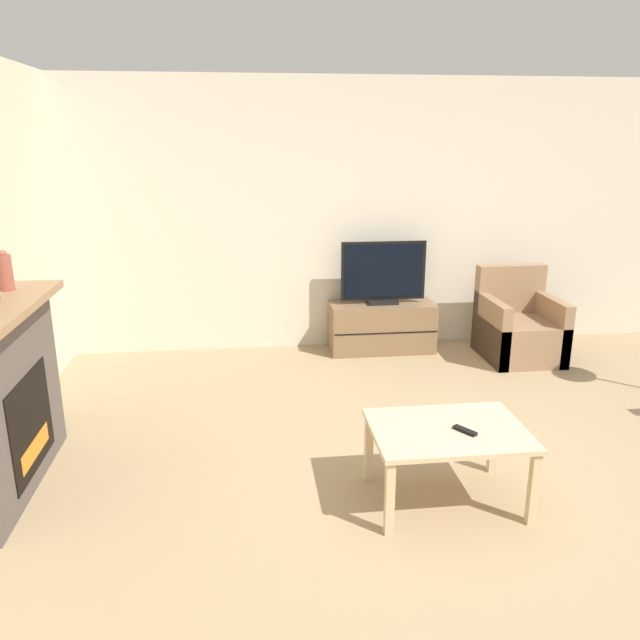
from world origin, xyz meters
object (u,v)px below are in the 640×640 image
tv_stand (382,327)px  remote (465,431)px  armchair (518,329)px  tv (383,275)px  mantel_vase_right (5,272)px  coffee_table (448,438)px

tv_stand → remote: tv_stand is taller
tv_stand → armchair: armchair is taller
tv → armchair: size_ratio=0.97×
tv_stand → tv: bearing=-90.0°
armchair → tv_stand: bearing=164.8°
mantel_vase_right → armchair: (4.20, 1.51, -1.01)m
coffee_table → remote: size_ratio=6.21×
remote → tv_stand: bearing=53.0°
coffee_table → tv: bearing=85.7°
coffee_table → remote: bearing=-36.7°
tv_stand → tv: 0.55m
tv_stand → remote: (-0.13, -2.83, 0.24)m
tv → armchair: tv is taller
tv → armchair: bearing=-15.1°
tv → coffee_table: tv is taller
mantel_vase_right → remote: (2.77, -0.97, -0.81)m
tv_stand → armchair: size_ratio=1.20×
mantel_vase_right → armchair: mantel_vase_right is taller
mantel_vase_right → tv: size_ratio=0.31×
remote → tv: bearing=53.0°
mantel_vase_right → tv: bearing=32.7°
tv → remote: bearing=-92.6°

